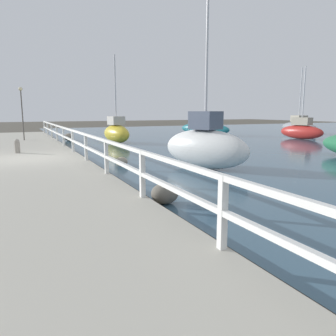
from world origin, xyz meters
The scene contains 13 objects.
ground_plane centered at (0.00, 0.00, 0.00)m, with size 120.00×120.00×0.00m, color #4C473D.
dock_walkway centered at (0.00, 0.00, 0.14)m, with size 4.25×36.00×0.28m.
railing centered at (2.02, 0.00, 0.96)m, with size 0.10×32.50×1.00m.
boulder_water_edge centered at (3.22, 10.69, 0.27)m, with size 0.71×0.64×0.53m.
boulder_downstream centered at (3.31, -1.69, 0.18)m, with size 0.47×0.42×0.35m.
boulder_mid_strip centered at (2.64, -7.15, 0.24)m, with size 0.63×0.57×0.48m.
mooring_bollard centered at (-0.27, 2.03, 0.59)m, with size 0.23×0.23×0.62m.
dock_lamp centered at (0.21, 9.08, 2.62)m, with size 0.24×0.24×3.31m.
sailboat_teal centered at (14.97, 11.32, 0.71)m, with size 2.63×5.55×4.63m.
sailboat_yellow centered at (5.82, 7.51, 0.72)m, with size 1.58×3.21×5.69m.
sailboat_white centered at (5.95, -3.49, 0.84)m, with size 2.45×3.83×8.37m.
sailboat_gray centered at (24.63, 9.73, 0.65)m, with size 2.98×5.96×6.18m.
sailboat_red centered at (19.50, 4.62, 0.66)m, with size 1.56×3.70×5.38m.
Camera 1 is at (-0.37, -13.72, 2.07)m, focal length 35.00 mm.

